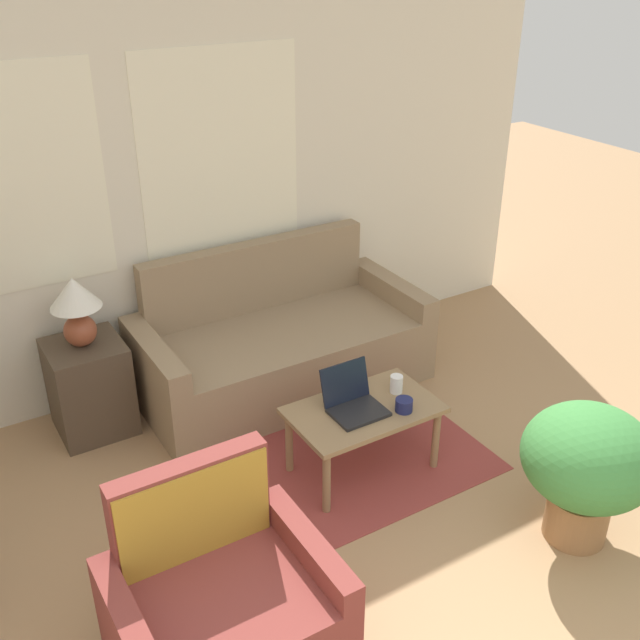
{
  "coord_description": "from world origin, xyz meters",
  "views": [
    {
      "loc": [
        -1.34,
        -0.93,
        2.81
      ],
      "look_at": [
        0.71,
        2.44,
        0.75
      ],
      "focal_mm": 42.0,
      "sensor_mm": 36.0,
      "label": 1
    }
  ],
  "objects_px": {
    "armchair": "(221,613)",
    "table_lamp": "(76,304)",
    "coffee_table": "(364,416)",
    "laptop": "(353,401)",
    "couch": "(279,346)",
    "cup_yellow": "(396,384)",
    "potted_plant": "(587,463)",
    "cup_navy": "(404,405)"
  },
  "relations": [
    {
      "from": "coffee_table",
      "to": "cup_navy",
      "type": "xyz_separation_m",
      "value": [
        0.18,
        -0.14,
        0.09
      ]
    },
    {
      "from": "couch",
      "to": "laptop",
      "type": "height_order",
      "value": "couch"
    },
    {
      "from": "coffee_table",
      "to": "laptop",
      "type": "relative_size",
      "value": 2.83
    },
    {
      "from": "couch",
      "to": "armchair",
      "type": "xyz_separation_m",
      "value": [
        -1.28,
        -1.85,
        -0.01
      ]
    },
    {
      "from": "coffee_table",
      "to": "cup_yellow",
      "type": "xyz_separation_m",
      "value": [
        0.25,
        0.04,
        0.11
      ]
    },
    {
      "from": "couch",
      "to": "cup_navy",
      "type": "distance_m",
      "value": 1.24
    },
    {
      "from": "armchair",
      "to": "cup_navy",
      "type": "xyz_separation_m",
      "value": [
        1.41,
        0.63,
        0.18
      ]
    },
    {
      "from": "cup_yellow",
      "to": "potted_plant",
      "type": "xyz_separation_m",
      "value": [
        0.39,
        -1.06,
        -0.01
      ]
    },
    {
      "from": "table_lamp",
      "to": "cup_yellow",
      "type": "xyz_separation_m",
      "value": [
        1.47,
        -1.17,
        -0.39
      ]
    },
    {
      "from": "coffee_table",
      "to": "cup_yellow",
      "type": "distance_m",
      "value": 0.28
    },
    {
      "from": "couch",
      "to": "coffee_table",
      "type": "bearing_deg",
      "value": -92.07
    },
    {
      "from": "couch",
      "to": "cup_navy",
      "type": "height_order",
      "value": "couch"
    },
    {
      "from": "couch",
      "to": "table_lamp",
      "type": "distance_m",
      "value": 1.39
    },
    {
      "from": "laptop",
      "to": "armchair",
      "type": "bearing_deg",
      "value": -146.21
    },
    {
      "from": "couch",
      "to": "potted_plant",
      "type": "xyz_separation_m",
      "value": [
        0.6,
        -2.11,
        0.18
      ]
    },
    {
      "from": "armchair",
      "to": "laptop",
      "type": "height_order",
      "value": "armchair"
    },
    {
      "from": "armchair",
      "to": "table_lamp",
      "type": "xyz_separation_m",
      "value": [
        0.02,
        1.98,
        0.59
      ]
    },
    {
      "from": "armchair",
      "to": "couch",
      "type": "bearing_deg",
      "value": 55.47
    },
    {
      "from": "table_lamp",
      "to": "cup_navy",
      "type": "height_order",
      "value": "table_lamp"
    },
    {
      "from": "laptop",
      "to": "cup_navy",
      "type": "distance_m",
      "value": 0.28
    },
    {
      "from": "coffee_table",
      "to": "laptop",
      "type": "height_order",
      "value": "laptop"
    },
    {
      "from": "armchair",
      "to": "coffee_table",
      "type": "bearing_deg",
      "value": 31.84
    },
    {
      "from": "table_lamp",
      "to": "cup_navy",
      "type": "distance_m",
      "value": 1.98
    },
    {
      "from": "armchair",
      "to": "cup_navy",
      "type": "relative_size",
      "value": 9.08
    },
    {
      "from": "cup_yellow",
      "to": "potted_plant",
      "type": "distance_m",
      "value": 1.13
    },
    {
      "from": "cup_navy",
      "to": "potted_plant",
      "type": "relative_size",
      "value": 0.13
    },
    {
      "from": "table_lamp",
      "to": "potted_plant",
      "type": "distance_m",
      "value": 2.94
    },
    {
      "from": "cup_yellow",
      "to": "armchair",
      "type": "bearing_deg",
      "value": -151.53
    },
    {
      "from": "cup_navy",
      "to": "armchair",
      "type": "bearing_deg",
      "value": -155.95
    },
    {
      "from": "couch",
      "to": "cup_navy",
      "type": "relative_size",
      "value": 19.5
    },
    {
      "from": "coffee_table",
      "to": "cup_yellow",
      "type": "bearing_deg",
      "value": 8.92
    },
    {
      "from": "armchair",
      "to": "coffee_table",
      "type": "height_order",
      "value": "armchair"
    },
    {
      "from": "potted_plant",
      "to": "laptop",
      "type": "bearing_deg",
      "value": 123.75
    },
    {
      "from": "couch",
      "to": "cup_navy",
      "type": "xyz_separation_m",
      "value": [
        0.14,
        -1.22,
        0.18
      ]
    },
    {
      "from": "table_lamp",
      "to": "potted_plant",
      "type": "relative_size",
      "value": 0.58
    },
    {
      "from": "potted_plant",
      "to": "armchair",
      "type": "bearing_deg",
      "value": 172.2
    },
    {
      "from": "cup_yellow",
      "to": "couch",
      "type": "bearing_deg",
      "value": 101.55
    },
    {
      "from": "table_lamp",
      "to": "laptop",
      "type": "xyz_separation_m",
      "value": [
        1.16,
        -1.19,
        -0.39
      ]
    },
    {
      "from": "cup_navy",
      "to": "potted_plant",
      "type": "height_order",
      "value": "potted_plant"
    },
    {
      "from": "armchair",
      "to": "table_lamp",
      "type": "bearing_deg",
      "value": 89.43
    },
    {
      "from": "potted_plant",
      "to": "couch",
      "type": "bearing_deg",
      "value": 105.88
    },
    {
      "from": "couch",
      "to": "cup_yellow",
      "type": "distance_m",
      "value": 1.09
    }
  ]
}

